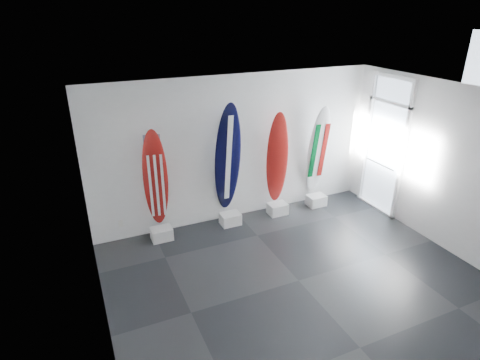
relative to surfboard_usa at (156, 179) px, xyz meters
name	(u,v)px	position (x,y,z in m)	size (l,w,h in m)	color
floor	(299,281)	(1.75, -2.28, -1.23)	(6.00, 6.00, 0.00)	black
ceiling	(312,100)	(1.75, -2.28, 1.77)	(6.00, 6.00, 0.00)	white
wall_back	(238,149)	(1.75, 0.22, 0.27)	(6.00, 6.00, 0.00)	silver
wall_front	(443,304)	(1.75, -4.78, 0.27)	(6.00, 6.00, 0.00)	silver
wall_left	(95,244)	(-1.25, -2.28, 0.27)	(5.00, 5.00, 0.00)	silver
wall_right	(448,169)	(4.75, -2.28, 0.27)	(5.00, 5.00, 0.00)	silver
display_block_usa	(162,234)	(0.00, -0.10, -1.11)	(0.40, 0.30, 0.24)	white
surfboard_usa	(156,179)	(0.00, 0.00, 0.00)	(0.45, 0.08, 2.00)	maroon
display_block_navy	(230,219)	(1.44, -0.10, -1.11)	(0.40, 0.30, 0.24)	white
surfboard_navy	(228,159)	(1.44, 0.00, 0.17)	(0.53, 0.08, 2.36)	black
display_block_swiss	(278,209)	(2.55, -0.10, -1.11)	(0.40, 0.30, 0.24)	white
surfboard_swiss	(277,159)	(2.55, 0.00, 0.01)	(0.46, 0.08, 2.02)	maroon
display_block_italy	(316,200)	(3.55, -0.10, -1.11)	(0.40, 0.30, 0.24)	white
surfboard_italy	(318,151)	(3.55, 0.00, 0.04)	(0.47, 0.08, 2.10)	white
wall_outlet	(121,224)	(-0.70, 0.20, -0.88)	(0.09, 0.02, 0.13)	silver
glass_door	(384,147)	(4.72, -0.73, 0.19)	(0.12, 1.16, 2.85)	white
balcony	(423,177)	(6.05, -0.73, -0.73)	(2.80, 2.20, 1.20)	slate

